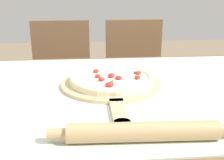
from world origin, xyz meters
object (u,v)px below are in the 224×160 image
(rolling_pin, at_px, (143,132))
(chair_right, at_px, (135,78))
(chair_left, at_px, (62,80))
(pizza_peel, at_px, (112,85))
(pizza, at_px, (111,79))

(rolling_pin, distance_m, chair_right, 1.24)
(chair_left, bearing_deg, pizza_peel, -71.34)
(pizza_peel, xyz_separation_m, pizza, (0.00, 0.02, 0.02))
(pizza_peel, relative_size, chair_left, 0.60)
(pizza_peel, distance_m, chair_left, 0.88)
(pizza, height_order, chair_left, chair_left)
(pizza, distance_m, chair_right, 0.86)
(pizza, xyz_separation_m, chair_left, (-0.26, 0.79, -0.26))
(pizza_peel, height_order, chair_right, chair_right)
(chair_left, height_order, chair_right, same)
(pizza, relative_size, chair_left, 0.34)
(pizza, distance_m, rolling_pin, 0.41)
(pizza_peel, bearing_deg, rolling_pin, -84.17)
(chair_left, xyz_separation_m, chair_right, (0.49, 0.00, 0.00))
(rolling_pin, xyz_separation_m, chair_left, (-0.30, 1.20, -0.26))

